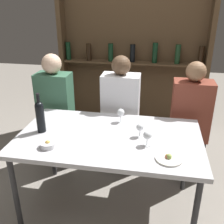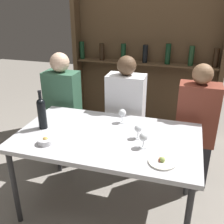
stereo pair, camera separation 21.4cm
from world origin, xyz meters
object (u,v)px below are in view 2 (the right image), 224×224
wine_glass_1 (122,113)px  snack_bowl (46,141)px  wine_glass_0 (138,129)px  seated_person_left (64,112)px  food_plate_0 (162,162)px  seated_person_center (125,120)px  seated_person_right (195,130)px  wine_bottle (42,112)px  wine_glass_2 (144,137)px

wine_glass_1 → snack_bowl: 0.70m
wine_glass_0 → seated_person_left: bearing=148.1°
snack_bowl → seated_person_left: 0.93m
wine_glass_1 → seated_person_left: bearing=155.1°
food_plate_0 → seated_person_center: size_ratio=0.15×
snack_bowl → seated_person_right: (1.10, 0.87, -0.18)m
wine_bottle → snack_bowl: size_ratio=2.84×
snack_bowl → seated_person_left: size_ratio=0.09×
wine_glass_0 → seated_person_center: 0.67m
wine_glass_2 → wine_bottle: bearing=175.4°
wine_glass_0 → seated_person_left: 1.13m
seated_person_center → wine_bottle: bearing=-131.2°
food_plate_0 → seated_person_right: (0.23, 0.87, -0.17)m
wine_glass_1 → wine_glass_2: 0.44m
wine_bottle → seated_person_center: bearing=48.8°
seated_person_left → seated_person_center: (0.70, 0.00, -0.00)m
seated_person_left → seated_person_center: bearing=0.0°
wine_glass_2 → seated_person_left: (-1.00, 0.71, -0.23)m
seated_person_center → seated_person_right: 0.69m
seated_person_left → seated_person_right: size_ratio=1.02×
food_plate_0 → seated_person_center: seated_person_center is taller
snack_bowl → seated_person_right: bearing=38.2°
wine_glass_1 → seated_person_center: (-0.05, 0.35, -0.23)m
food_plate_0 → seated_person_left: (-1.16, 0.87, -0.15)m
wine_glass_0 → wine_glass_1: 0.30m
snack_bowl → seated_person_right: size_ratio=0.10×
wine_glass_2 → seated_person_left: size_ratio=0.09×
wine_bottle → wine_glass_1: wine_bottle is taller
wine_glass_0 → seated_person_right: size_ratio=0.09×
seated_person_left → wine_glass_2: bearing=-35.3°
wine_glass_2 → snack_bowl: 0.73m
wine_bottle → wine_glass_2: size_ratio=2.82×
seated_person_left → seated_person_right: (1.39, -0.00, -0.02)m
wine_bottle → food_plate_0: size_ratio=1.80×
wine_glass_1 → food_plate_0: bearing=-52.1°
food_plate_0 → seated_person_right: 0.92m
wine_glass_0 → seated_person_left: (-0.94, 0.59, -0.22)m
wine_glass_0 → wine_glass_1: wine_glass_1 is taller
seated_person_left → seated_person_center: 0.70m
seated_person_right → food_plate_0: bearing=-104.5°
wine_bottle → wine_glass_0: wine_bottle is taller
wine_glass_0 → seated_person_center: bearing=112.3°
food_plate_0 → seated_person_center: 1.00m
seated_person_left → seated_person_center: size_ratio=0.99×
food_plate_0 → seated_person_right: size_ratio=0.15×
wine_glass_2 → snack_bowl: size_ratio=1.01×
wine_glass_0 → wine_glass_2: 0.14m
seated_person_center → seated_person_right: (0.69, -0.00, -0.01)m
wine_glass_2 → seated_person_center: seated_person_center is taller
wine_glass_1 → seated_person_center: bearing=98.6°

